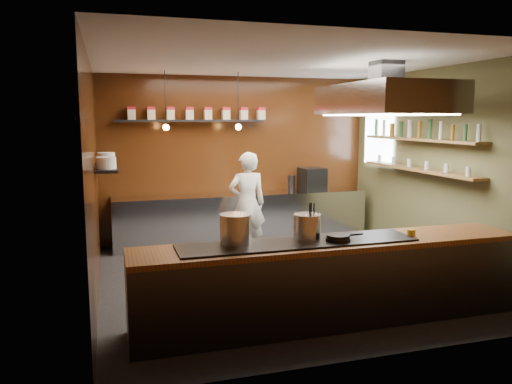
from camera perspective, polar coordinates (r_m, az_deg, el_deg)
name	(u,v)px	position (r m, az deg, el deg)	size (l,w,h in m)	color
floor	(283,278)	(7.20, 3.08, -9.75)	(5.00, 5.00, 0.00)	black
back_wall	(238,159)	(9.26, -2.06, 3.81)	(5.00, 5.00, 0.00)	#321909
left_wall	(93,179)	(6.48, -18.11, 1.41)	(5.00, 5.00, 0.00)	#321909
right_wall	(439,168)	(8.07, 20.14, 2.62)	(5.00, 5.00, 0.00)	brown
ceiling	(285,61)	(6.88, 3.28, 14.71)	(5.00, 5.00, 0.00)	silver
window_pane	(379,137)	(9.44, 13.84, 6.09)	(1.00, 1.00, 0.00)	white
prep_counter	(243,218)	(9.09, -1.50, -2.96)	(4.60, 0.65, 0.90)	silver
pass_counter	(332,281)	(5.65, 8.63, -10.03)	(4.40, 0.72, 0.94)	#38383D
tin_shelf	(190,121)	(8.91, -7.52, 8.06)	(2.60, 0.26, 0.04)	black
plate_shelf	(106,167)	(7.47, -16.72, 2.73)	(0.30, 1.40, 0.04)	black
bottle_shelf_upper	(419,139)	(8.20, 18.14, 5.74)	(0.26, 2.80, 0.04)	olive
bottle_shelf_lower	(418,169)	(8.23, 17.99, 2.47)	(0.26, 2.80, 0.04)	olive
extractor_hood	(385,99)	(7.04, 14.55, 10.28)	(1.20, 2.00, 0.72)	#38383D
pendant_left	(166,124)	(8.19, -10.26, 7.64)	(0.10, 0.10, 0.95)	black
pendant_right	(238,124)	(8.41, -2.03, 7.78)	(0.10, 0.10, 0.95)	black
storage_tins	(199,113)	(8.94, -6.58, 8.93)	(2.43, 0.13, 0.22)	beige
plate_stacks	(106,160)	(7.46, -16.75, 3.50)	(0.26, 1.16, 0.16)	silver
bottles	(419,130)	(8.19, 18.18, 6.72)	(0.06, 2.66, 0.24)	silver
wine_glasses	(418,164)	(8.22, 18.01, 3.06)	(0.07, 2.37, 0.13)	silver
stockpot_large	(235,229)	(5.22, -2.37, -4.26)	(0.33, 0.33, 0.32)	silver
stockpot_small	(307,227)	(5.45, 5.85, -3.97)	(0.30, 0.30, 0.28)	silver
utensil_crock	(311,232)	(5.39, 6.36, -4.57)	(0.15, 0.15, 0.19)	silver
frying_pan	(338,238)	(5.45, 9.40, -5.17)	(0.44, 0.27, 0.07)	black
butter_jar	(411,233)	(5.90, 17.31, -4.50)	(0.10, 0.10, 0.09)	gold
espresso_machine	(312,179)	(9.37, 6.42, 1.45)	(0.43, 0.41, 0.43)	black
chef	(247,204)	(8.21, -1.02, -1.34)	(0.62, 0.41, 1.70)	white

